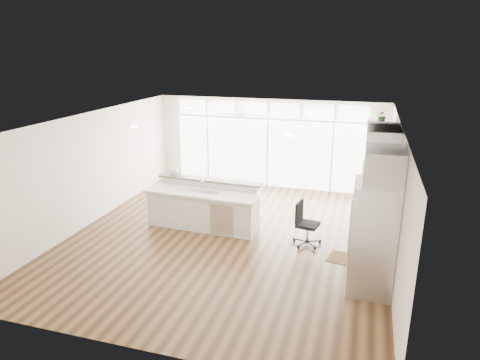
% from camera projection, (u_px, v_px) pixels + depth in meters
% --- Properties ---
extents(floor, '(7.00, 8.00, 0.02)m').
position_uv_depth(floor, '(228.00, 237.00, 9.82)').
color(floor, '#3B2412').
rests_on(floor, ground).
extents(ceiling, '(7.00, 8.00, 0.02)m').
position_uv_depth(ceiling, '(227.00, 120.00, 9.01)').
color(ceiling, silver).
rests_on(ceiling, wall_back).
extents(wall_back, '(7.00, 0.04, 2.70)m').
position_uv_depth(wall_back, '(268.00, 143.00, 13.07)').
color(wall_back, white).
rests_on(wall_back, floor).
extents(wall_front, '(7.00, 0.04, 2.70)m').
position_uv_depth(wall_front, '(135.00, 267.00, 5.76)').
color(wall_front, white).
rests_on(wall_front, floor).
extents(wall_left, '(0.04, 8.00, 2.70)m').
position_uv_depth(wall_left, '(91.00, 169.00, 10.37)').
color(wall_left, white).
rests_on(wall_left, floor).
extents(wall_right, '(0.04, 8.00, 2.70)m').
position_uv_depth(wall_right, '(395.00, 196.00, 8.46)').
color(wall_right, white).
rests_on(wall_right, floor).
extents(glass_wall, '(5.80, 0.06, 2.08)m').
position_uv_depth(glass_wall, '(268.00, 153.00, 13.11)').
color(glass_wall, silver).
rests_on(glass_wall, wall_back).
extents(transom_row, '(5.90, 0.06, 0.40)m').
position_uv_depth(transom_row, '(269.00, 110.00, 12.71)').
color(transom_row, silver).
rests_on(transom_row, wall_back).
extents(desk_window, '(0.04, 0.85, 0.85)m').
position_uv_depth(desk_window, '(393.00, 182.00, 8.69)').
color(desk_window, white).
rests_on(desk_window, wall_right).
extents(ceiling_fan, '(1.16, 1.16, 0.32)m').
position_uv_depth(ceiling_fan, '(242.00, 111.00, 11.78)').
color(ceiling_fan, white).
rests_on(ceiling_fan, ceiling).
extents(recessed_lights, '(3.40, 3.00, 0.02)m').
position_uv_depth(recessed_lights, '(230.00, 120.00, 9.20)').
color(recessed_lights, white).
rests_on(recessed_lights, ceiling).
extents(oven_cabinet, '(0.64, 1.20, 2.50)m').
position_uv_depth(oven_cabinet, '(377.00, 175.00, 10.23)').
color(oven_cabinet, silver).
rests_on(oven_cabinet, floor).
extents(desk_nook, '(0.72, 1.30, 0.76)m').
position_uv_depth(desk_nook, '(371.00, 233.00, 9.13)').
color(desk_nook, silver).
rests_on(desk_nook, floor).
extents(upper_cabinets, '(0.64, 1.30, 0.64)m').
position_uv_depth(upper_cabinets, '(382.00, 143.00, 8.53)').
color(upper_cabinets, silver).
rests_on(upper_cabinets, wall_right).
extents(refrigerator, '(0.76, 0.90, 2.00)m').
position_uv_depth(refrigerator, '(373.00, 238.00, 7.44)').
color(refrigerator, silver).
rests_on(refrigerator, floor).
extents(fridge_cabinet, '(0.64, 0.90, 0.60)m').
position_uv_depth(fridge_cabinet, '(384.00, 166.00, 7.03)').
color(fridge_cabinet, silver).
rests_on(fridge_cabinet, wall_right).
extents(framed_photos, '(0.06, 0.22, 0.80)m').
position_uv_depth(framed_photos, '(392.00, 180.00, 9.30)').
color(framed_photos, black).
rests_on(framed_photos, wall_right).
extents(kitchen_island, '(2.81, 1.17, 1.10)m').
position_uv_depth(kitchen_island, '(203.00, 206.00, 10.19)').
color(kitchen_island, silver).
rests_on(kitchen_island, floor).
extents(rug, '(0.90, 0.74, 0.01)m').
position_uv_depth(rug, '(348.00, 259.00, 8.77)').
color(rug, '#372111').
rests_on(rug, floor).
extents(office_chair, '(0.58, 0.55, 0.96)m').
position_uv_depth(office_chair, '(308.00, 224.00, 9.31)').
color(office_chair, black).
rests_on(office_chair, floor).
extents(fishbowl, '(0.25, 0.25, 0.22)m').
position_uv_depth(fishbowl, '(174.00, 171.00, 10.66)').
color(fishbowl, silver).
rests_on(fishbowl, kitchen_island).
extents(monitor, '(0.09, 0.50, 0.42)m').
position_uv_depth(monitor, '(370.00, 207.00, 8.97)').
color(monitor, black).
rests_on(monitor, desk_nook).
extents(keyboard, '(0.14, 0.30, 0.01)m').
position_uv_depth(keyboard, '(361.00, 215.00, 9.08)').
color(keyboard, silver).
rests_on(keyboard, desk_nook).
extents(potted_plant, '(0.31, 0.34, 0.25)m').
position_uv_depth(potted_plant, '(382.00, 117.00, 9.82)').
color(potted_plant, '#33632A').
rests_on(potted_plant, oven_cabinet).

